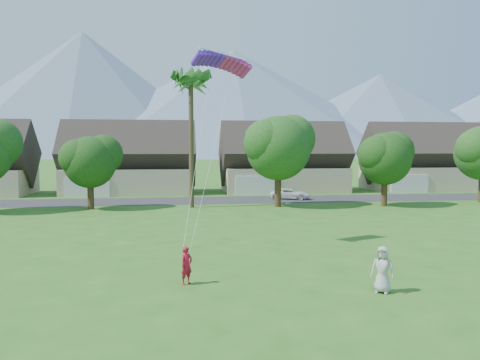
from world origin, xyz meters
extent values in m
plane|color=#2D6019|center=(0.00, 0.00, 0.00)|extent=(500.00, 500.00, 0.00)
cube|color=#2D2D30|center=(0.00, 34.00, 0.01)|extent=(90.00, 7.00, 0.01)
imported|color=#B6142B|center=(-2.97, 4.15, 0.77)|extent=(0.67, 0.65, 1.55)
imported|color=#B2B3AF|center=(4.40, 2.05, 0.89)|extent=(1.04, 0.98, 1.79)
imported|color=white|center=(8.66, 34.00, 0.58)|extent=(4.57, 3.22, 1.16)
cone|color=slate|center=(-55.00, 260.00, 35.00)|extent=(190.00, 190.00, 70.00)
cone|color=slate|center=(30.00, 260.00, 31.00)|extent=(240.00, 240.00, 62.00)
cone|color=slate|center=(120.00, 260.00, 25.00)|extent=(200.00, 200.00, 50.00)
cube|color=beige|center=(-9.00, 43.00, 1.50)|extent=(15.00, 8.00, 3.00)
cube|color=#382D28|center=(-9.00, 43.00, 4.79)|extent=(15.75, 8.15, 8.15)
cube|color=silver|center=(-13.20, 38.94, 1.10)|extent=(4.80, 0.12, 2.20)
cube|color=beige|center=(10.00, 43.00, 1.50)|extent=(15.00, 8.00, 3.00)
cube|color=#382D28|center=(10.00, 43.00, 4.79)|extent=(15.75, 8.15, 8.15)
cube|color=silver|center=(5.80, 38.94, 1.10)|extent=(4.80, 0.12, 2.20)
cube|color=beige|center=(29.00, 43.00, 1.50)|extent=(15.00, 8.00, 3.00)
cube|color=#382D28|center=(29.00, 43.00, 4.79)|extent=(15.75, 8.15, 8.15)
cube|color=silver|center=(24.80, 38.94, 1.10)|extent=(4.80, 0.12, 2.20)
cylinder|color=#47301C|center=(-11.00, 28.50, 1.09)|extent=(0.56, 0.56, 2.18)
sphere|color=#214916|center=(-11.00, 28.50, 4.22)|extent=(4.62, 4.62, 4.62)
cylinder|color=#47301C|center=(6.00, 28.00, 1.41)|extent=(0.62, 0.62, 2.82)
sphere|color=#214916|center=(6.00, 28.00, 5.46)|extent=(5.98, 5.98, 5.98)
cylinder|color=#47301C|center=(16.00, 27.00, 1.15)|extent=(0.58, 0.58, 2.30)
sphere|color=#214916|center=(16.00, 27.00, 4.46)|extent=(4.90, 4.90, 4.90)
cylinder|color=#4C3D26|center=(-2.00, 28.50, 6.00)|extent=(0.44, 0.44, 12.00)
sphere|color=#286021|center=(-2.00, 28.50, 12.30)|extent=(3.00, 3.00, 3.00)
cube|color=#5F1BCE|center=(-1.64, 11.47, 10.28)|extent=(1.87, 1.50, 0.50)
cube|color=#C22486|center=(-0.01, 11.47, 10.28)|extent=(1.87, 1.50, 0.50)
camera|label=1|loc=(-3.32, -14.54, 5.53)|focal=35.00mm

